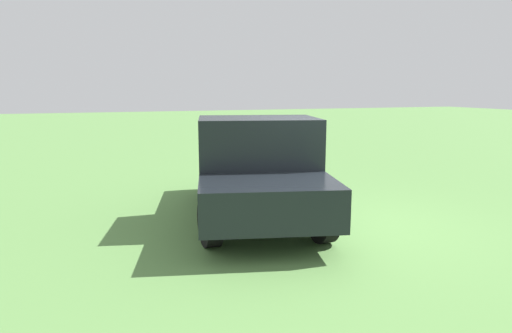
{
  "coord_description": "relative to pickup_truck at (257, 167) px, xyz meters",
  "views": [
    {
      "loc": [
        -6.43,
        3.61,
        2.25
      ],
      "look_at": [
        0.86,
        0.96,
        0.9
      ],
      "focal_mm": 31.34,
      "sensor_mm": 36.0,
      "label": 1
    }
  ],
  "objects": [
    {
      "name": "pickup_truck",
      "position": [
        0.0,
        0.0,
        0.0
      ],
      "size": [
        5.0,
        3.01,
        1.78
      ],
      "rotation": [
        0.0,
        0.0,
        6.04
      ],
      "color": "black",
      "rests_on": "ground_plane"
    },
    {
      "name": "ground_plane",
      "position": [
        -0.74,
        -0.99,
        -0.91
      ],
      "size": [
        80.0,
        80.0,
        0.0
      ],
      "primitive_type": "plane",
      "color": "#5B8C47"
    }
  ]
}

